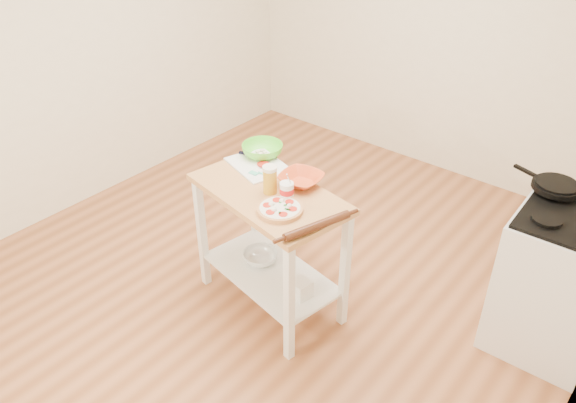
# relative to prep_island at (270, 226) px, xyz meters

# --- Properties ---
(room_shell) EXTENTS (4.04, 4.54, 2.74)m
(room_shell) POSITION_rel_prep_island_xyz_m (-0.14, 0.23, 0.71)
(room_shell) COLOR #AD683F
(room_shell) RESTS_ON ground
(prep_island) EXTENTS (1.09, 0.72, 0.90)m
(prep_island) POSITION_rel_prep_island_xyz_m (0.00, 0.00, 0.00)
(prep_island) COLOR tan
(prep_island) RESTS_ON ground
(gas_stove) EXTENTS (0.62, 0.72, 1.11)m
(gas_stove) POSITION_rel_prep_island_xyz_m (1.55, 0.85, -0.17)
(gas_stove) COLOR white
(gas_stove) RESTS_ON ground
(skillet) EXTENTS (0.43, 0.28, 0.03)m
(skillet) POSITION_rel_prep_island_xyz_m (1.36, 1.03, 0.34)
(skillet) COLOR black
(skillet) RESTS_ON gas_stove
(pizza) EXTENTS (0.27, 0.27, 0.04)m
(pizza) POSITION_rel_prep_island_xyz_m (0.19, -0.13, 0.28)
(pizza) COLOR #E19F60
(pizza) RESTS_ON prep_island
(cutting_board) EXTENTS (0.47, 0.41, 0.04)m
(cutting_board) POSITION_rel_prep_island_xyz_m (-0.26, 0.20, 0.27)
(cutting_board) COLOR white
(cutting_board) RESTS_ON prep_island
(spatula) EXTENTS (0.15, 0.05, 0.01)m
(spatula) POSITION_rel_prep_island_xyz_m (-0.16, 0.10, 0.28)
(spatula) COLOR #52D3B1
(spatula) RESTS_ON cutting_board
(knife) EXTENTS (0.26, 0.12, 0.01)m
(knife) POSITION_rel_prep_island_xyz_m (-0.37, 0.26, 0.28)
(knife) COLOR silver
(knife) RESTS_ON cutting_board
(orange_bowl) EXTENTS (0.29, 0.29, 0.06)m
(orange_bowl) POSITION_rel_prep_island_xyz_m (0.10, 0.19, 0.29)
(orange_bowl) COLOR #E15124
(orange_bowl) RESTS_ON prep_island
(green_bowl) EXTENTS (0.31, 0.31, 0.09)m
(green_bowl) POSITION_rel_prep_island_xyz_m (-0.33, 0.31, 0.30)
(green_bowl) COLOR #60E133
(green_bowl) RESTS_ON prep_island
(beer_pint) EXTENTS (0.09, 0.09, 0.18)m
(beer_pint) POSITION_rel_prep_island_xyz_m (0.02, -0.01, 0.35)
(beer_pint) COLOR gold
(beer_pint) RESTS_ON prep_island
(yogurt_tub) EXTENTS (0.09, 0.09, 0.18)m
(yogurt_tub) POSITION_rel_prep_island_xyz_m (0.13, 0.01, 0.31)
(yogurt_tub) COLOR white
(yogurt_tub) RESTS_ON prep_island
(rolling_pin) EXTENTS (0.18, 0.42, 0.05)m
(rolling_pin) POSITION_rel_prep_island_xyz_m (0.47, -0.14, 0.29)
(rolling_pin) COLOR #502612
(rolling_pin) RESTS_ON prep_island
(shelf_glass_bowl) EXTENTS (0.25, 0.25, 0.07)m
(shelf_glass_bowl) POSITION_rel_prep_island_xyz_m (-0.13, 0.04, -0.34)
(shelf_glass_bowl) COLOR silver
(shelf_glass_bowl) RESTS_ON prep_island
(shelf_bin) EXTENTS (0.13, 0.13, 0.11)m
(shelf_bin) POSITION_rel_prep_island_xyz_m (0.30, -0.05, -0.32)
(shelf_bin) COLOR white
(shelf_bin) RESTS_ON prep_island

